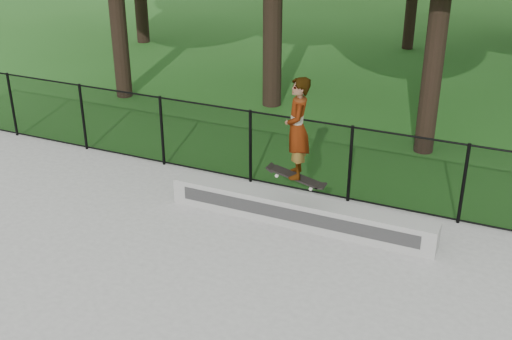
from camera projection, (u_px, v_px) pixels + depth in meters
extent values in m
cube|color=#9E9E99|center=(298.00, 212.00, 11.08)|extent=(4.76, 0.40, 0.48)
cube|color=black|center=(296.00, 177.00, 10.58)|extent=(0.83, 0.23, 0.20)
imported|color=#A9B0DE|center=(297.00, 128.00, 10.22)|extent=(0.59, 0.71, 1.68)
cylinder|color=black|center=(12.00, 105.00, 14.64)|extent=(0.06, 0.06, 1.50)
cylinder|color=black|center=(83.00, 117.00, 13.89)|extent=(0.06, 0.06, 1.50)
cylinder|color=black|center=(162.00, 131.00, 13.15)|extent=(0.06, 0.06, 1.50)
cylinder|color=black|center=(250.00, 147.00, 12.40)|extent=(0.06, 0.06, 1.50)
cylinder|color=black|center=(350.00, 164.00, 11.66)|extent=(0.06, 0.06, 1.50)
cylinder|color=black|center=(463.00, 184.00, 10.91)|extent=(0.06, 0.06, 1.50)
cylinder|color=black|center=(250.00, 111.00, 12.10)|extent=(16.00, 0.04, 0.04)
cylinder|color=black|center=(251.00, 179.00, 12.70)|extent=(16.00, 0.04, 0.04)
cube|color=black|center=(250.00, 147.00, 12.40)|extent=(16.00, 0.01, 1.50)
cylinder|color=black|center=(117.00, 12.00, 16.80)|extent=(0.44, 0.44, 4.60)
cylinder|color=black|center=(435.00, 49.00, 13.29)|extent=(0.44, 0.44, 4.62)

